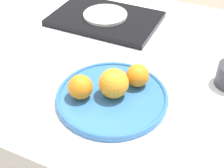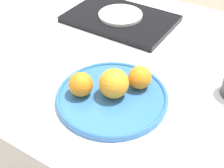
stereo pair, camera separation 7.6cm
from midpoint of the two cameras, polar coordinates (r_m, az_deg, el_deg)
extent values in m
cube|color=white|center=(1.23, 1.35, -8.79)|extent=(1.38, 0.87, 0.77)
cylinder|color=#336BAD|center=(0.79, 2.76, -2.57)|extent=(0.28, 0.28, 0.01)
torus|color=#336BAD|center=(0.78, 2.77, -2.25)|extent=(0.28, 0.28, 0.01)
sphere|color=orange|center=(0.80, 7.83, 1.06)|extent=(0.06, 0.06, 0.06)
sphere|color=orange|center=(0.77, -2.94, -0.20)|extent=(0.06, 0.06, 0.06)
sphere|color=orange|center=(0.76, 3.19, -0.02)|extent=(0.08, 0.08, 0.08)
cube|color=black|center=(1.12, 3.51, 11.76)|extent=(0.37, 0.25, 0.02)
cylinder|color=silver|center=(1.12, 3.55, 12.44)|extent=(0.15, 0.15, 0.01)
camera|label=1|loc=(0.04, -87.14, 2.38)|focal=50.00mm
camera|label=2|loc=(0.04, 92.86, -2.38)|focal=50.00mm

